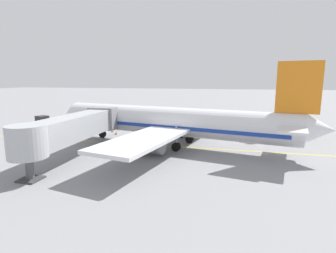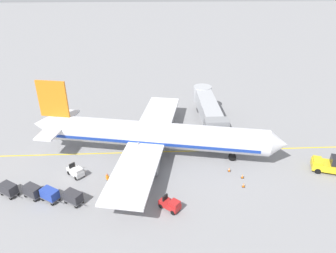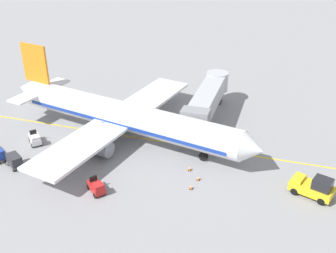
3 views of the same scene
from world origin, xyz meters
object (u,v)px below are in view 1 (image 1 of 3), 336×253
Objects in this scene: pushback_tractor at (45,124)px; safety_cone_nose_right at (119,128)px; parked_airliner at (171,122)px; baggage_cart_front at (243,128)px; ground_crew_loader at (181,132)px; baggage_tug_trailing at (177,125)px; safety_cone_wing_tip at (112,130)px; baggage_cart_third_in_train at (278,131)px; ground_crew_wing_walker at (219,131)px; baggage_cart_tail_end at (301,132)px; baggage_cart_second_in_train at (262,129)px; safety_cone_nose_left at (116,133)px; jet_bridge at (72,128)px; baggage_tug_lead at (251,136)px.

safety_cone_nose_right is at bearing -77.77° from pushback_tractor.
parked_airliner is 13.24× the size of baggage_cart_front.
ground_crew_loader is at bearing -92.70° from pushback_tractor.
baggage_tug_trailing is 11.30m from safety_cone_wing_tip.
safety_cone_nose_right is 1.89m from safety_cone_wing_tip.
baggage_cart_third_in_train is at bearing -85.09° from pushback_tractor.
ground_crew_loader is (-2.54, 5.48, 0.00)m from ground_crew_wing_walker.
safety_cone_nose_right is (-0.07, 29.09, -0.66)m from baggage_cart_tail_end.
pushback_tractor reaches higher than baggage_tug_trailing.
baggage_cart_front is 1.00× the size of baggage_cart_third_in_train.
ground_crew_loader is at bearing 113.51° from baggage_cart_second_in_train.
safety_cone_nose_left is (-4.03, 24.98, -0.66)m from baggage_cart_third_in_train.
baggage_cart_second_in_train is 1.00× the size of baggage_cart_tail_end.
ground_crew_loader is at bearing -37.48° from jet_bridge.
safety_cone_nose_left is (-4.79, 22.72, -0.66)m from baggage_cart_second_in_train.
ground_crew_wing_walker is 1.00× the size of ground_crew_loader.
pushback_tractor is at bearing 102.23° from safety_cone_nose_right.
baggage_tug_lead is 4.46× the size of safety_cone_nose_left.
baggage_cart_second_in_train is 4.75× the size of safety_cone_nose_right.
baggage_tug_lead is 4.46× the size of safety_cone_nose_right.
ground_crew_loader is 2.86× the size of safety_cone_wing_tip.
safety_cone_nose_left and safety_cone_wing_tip have the same top height.
baggage_tug_lead is 0.94× the size of baggage_cart_tail_end.
ground_crew_wing_walker is at bearing -82.59° from safety_cone_nose_left.
ground_crew_loader is 2.86× the size of safety_cone_nose_left.
baggage_tug_trailing reaches higher than baggage_cart_front.
ground_crew_wing_walker is (-1.40, 11.82, 0.00)m from baggage_cart_tail_end.
pushback_tractor reaches higher than ground_crew_loader.
ground_crew_wing_walker reaches higher than baggage_tug_trailing.
ground_crew_loader reaches higher than baggage_cart_tail_end.
ground_crew_wing_walker is at bearing 96.73° from baggage_cart_tail_end.
baggage_tug_trailing is at bearing 81.13° from baggage_cart_second_in_train.
safety_cone_nose_right is (-0.59, 26.05, -0.66)m from baggage_cart_third_in_train.
baggage_cart_front is 10.81m from ground_crew_loader.
safety_cone_nose_left is 1.00× the size of safety_cone_wing_tip.
parked_airliner is 62.90× the size of safety_cone_nose_left.
pushback_tractor reaches higher than baggage_cart_front.
safety_cone_nose_right is at bearing 91.30° from baggage_cart_third_in_train.
baggage_tug_trailing is 4.53× the size of safety_cone_wing_tip.
parked_airliner is at bearing -48.51° from jet_bridge.
safety_cone_wing_tip is at bearing 42.13° from safety_cone_nose_left.
baggage_cart_third_in_train reaches higher than safety_cone_wing_tip.
baggage_cart_third_in_train is 26.53m from safety_cone_wing_tip.
ground_crew_loader is (-4.46, 14.26, 0.00)m from baggage_cart_third_in_train.
parked_airliner reaches higher than baggage_cart_second_in_train.
baggage_tug_trailing is 4.53× the size of safety_cone_nose_right.
baggage_tug_lead is at bearing -90.14° from safety_cone_nose_left.
jet_bridge is at bearing 123.69° from baggage_tug_lead.
baggage_cart_third_in_train is (3.31, -38.61, -0.15)m from pushback_tractor.
ground_crew_wing_walker reaches higher than baggage_cart_front.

